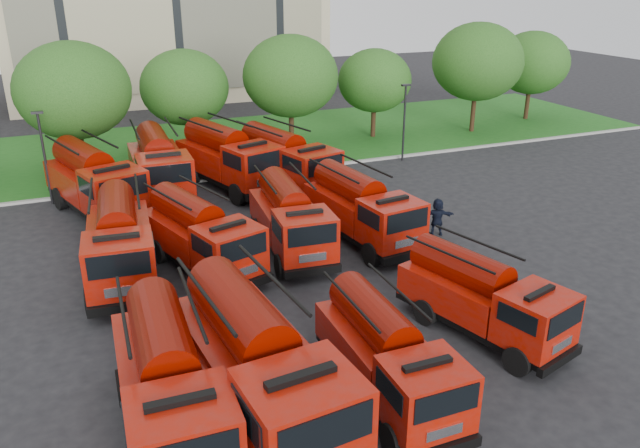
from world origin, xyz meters
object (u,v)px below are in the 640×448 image
at_px(fire_truck_9, 159,166).
at_px(firefighter_5, 436,234).
at_px(fire_truck_8, 94,181).
at_px(fire_truck_6, 290,219).
at_px(fire_truck_0, 170,384).
at_px(fire_truck_1, 258,365).
at_px(fire_truck_11, 285,161).
at_px(fire_truck_7, 361,208).
at_px(firefighter_0, 516,357).
at_px(firefighter_3, 425,314).
at_px(fire_truck_5, 200,235).
at_px(fire_truck_2, 387,355).
at_px(fire_truck_4, 119,242).
at_px(firefighter_4, 220,293).
at_px(fire_truck_10, 228,158).
at_px(fire_truck_3, 482,297).
at_px(firefighter_2, 520,336).

height_order(fire_truck_9, firefighter_5, fire_truck_9).
bearing_deg(fire_truck_8, fire_truck_6, -64.45).
height_order(fire_truck_0, fire_truck_9, fire_truck_9).
xyz_separation_m(fire_truck_0, fire_truck_9, (2.98, 20.01, 0.16)).
bearing_deg(fire_truck_1, fire_truck_11, 62.86).
height_order(fire_truck_0, fire_truck_7, fire_truck_0).
xyz_separation_m(fire_truck_1, firefighter_0, (8.74, -0.30, -1.84)).
bearing_deg(firefighter_3, fire_truck_5, -77.82).
height_order(fire_truck_8, firefighter_0, fire_truck_8).
relative_size(fire_truck_1, fire_truck_7, 1.12).
relative_size(fire_truck_2, fire_truck_4, 0.84).
relative_size(fire_truck_6, firefighter_4, 4.36).
bearing_deg(fire_truck_8, fire_truck_5, -84.58).
relative_size(fire_truck_0, firefighter_3, 4.01).
height_order(fire_truck_11, firefighter_0, fire_truck_11).
xyz_separation_m(fire_truck_6, firefighter_3, (2.67, -7.23, -1.58)).
relative_size(fire_truck_1, firefighter_4, 5.06).
bearing_deg(firefighter_3, firefighter_0, 77.41).
height_order(fire_truck_1, fire_truck_8, fire_truck_1).
relative_size(fire_truck_1, firefighter_5, 4.48).
xyz_separation_m(fire_truck_8, fire_truck_11, (10.39, -0.15, -0.04)).
distance_m(fire_truck_8, fire_truck_10, 7.68).
xyz_separation_m(fire_truck_0, fire_truck_3, (10.85, 1.07, -0.21)).
bearing_deg(firefighter_2, fire_truck_2, 103.31).
bearing_deg(fire_truck_8, fire_truck_3, -74.05).
bearing_deg(fire_truck_10, firefighter_3, -97.81).
relative_size(fire_truck_2, fire_truck_5, 0.87).
relative_size(fire_truck_7, fire_truck_11, 0.91).
bearing_deg(fire_truck_5, firefighter_5, -20.19).
bearing_deg(fire_truck_5, fire_truck_10, 52.07).
xyz_separation_m(fire_truck_1, fire_truck_4, (-2.56, 10.57, -0.15)).
xyz_separation_m(fire_truck_10, firefighter_4, (-3.78, -12.67, -1.81)).
xyz_separation_m(fire_truck_9, firefighter_5, (11.35, -10.73, -1.82)).
relative_size(fire_truck_2, fire_truck_7, 0.86).
bearing_deg(fire_truck_9, firefighter_3, -66.28).
bearing_deg(fire_truck_3, fire_truck_2, -174.32).
distance_m(fire_truck_11, firefighter_0, 19.13).
bearing_deg(firefighter_0, firefighter_3, 80.93).
distance_m(fire_truck_9, firefighter_2, 21.77).
xyz_separation_m(fire_truck_3, firefighter_2, (1.24, -0.75, -1.45)).
height_order(fire_truck_4, fire_truck_8, fire_truck_8).
height_order(fire_truck_8, fire_truck_10, fire_truck_10).
bearing_deg(firefighter_3, fire_truck_6, -101.85).
xyz_separation_m(fire_truck_5, fire_truck_8, (-3.59, 8.60, 0.22)).
bearing_deg(fire_truck_1, fire_truck_9, 82.91).
distance_m(fire_truck_3, firefighter_5, 9.03).
xyz_separation_m(fire_truck_4, firefighter_3, (10.03, -7.28, -1.68)).
height_order(fire_truck_0, fire_truck_3, fire_truck_0).
distance_m(fire_truck_3, firefighter_0, 2.26).
bearing_deg(fire_truck_5, fire_truck_1, -110.70).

